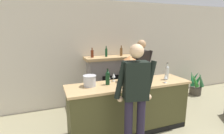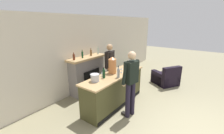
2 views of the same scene
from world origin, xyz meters
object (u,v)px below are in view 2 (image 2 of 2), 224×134
object	(u,v)px
person_customer	(131,82)
wine_glass_front_right	(132,67)
ice_bucket_steel	(95,78)
wine_glass_near_bucket	(121,69)
fireplace_stone	(87,74)
wine_bottle_burgundy_dark	(118,72)
wine_bottle_riesling_slim	(130,63)
wine_glass_front_left	(103,71)
armchair_black	(166,78)
copper_dispenser	(112,65)
potted_plant_corner	(130,68)
wine_glass_mid_counter	(102,73)
wine_bottle_merlot_tall	(104,73)
person_bartender	(110,66)

from	to	relation	value
person_customer	wine_glass_front_right	size ratio (longest dim) A/B	11.20
ice_bucket_steel	wine_glass_near_bucket	xyz separation A→B (m)	(1.02, -0.18, 0.02)
fireplace_stone	wine_bottle_burgundy_dark	distance (m)	1.70
wine_bottle_riesling_slim	wine_glass_front_left	bearing A→B (deg)	165.52
armchair_black	ice_bucket_steel	xyz separation A→B (m)	(-3.31, 0.94, 0.83)
armchair_black	copper_dispenser	xyz separation A→B (m)	(-2.50, 0.96, 0.99)
person_customer	wine_bottle_riesling_slim	world-z (taller)	person_customer
potted_plant_corner	armchair_black	bearing A→B (deg)	-98.65
wine_glass_front_left	potted_plant_corner	bearing A→B (deg)	14.89
wine_bottle_riesling_slim	wine_bottle_burgundy_dark	distance (m)	1.01
wine_glass_front_left	wine_glass_near_bucket	size ratio (longest dim) A/B	1.01
fireplace_stone	copper_dispenser	xyz separation A→B (m)	(-0.14, -1.23, 0.58)
wine_glass_front_right	wine_glass_front_left	bearing A→B (deg)	153.33
copper_dispenser	wine_bottle_riesling_slim	xyz separation A→B (m)	(0.78, -0.16, -0.10)
wine_glass_front_right	person_customer	bearing A→B (deg)	-152.71
copper_dispenser	ice_bucket_steel	bearing A→B (deg)	-178.52
potted_plant_corner	wine_bottle_riesling_slim	size ratio (longest dim) A/B	2.15
armchair_black	wine_glass_front_right	size ratio (longest dim) A/B	7.24
person_customer	wine_glass_mid_counter	size ratio (longest dim) A/B	12.38
wine_glass_front_left	wine_glass_mid_counter	bearing A→B (deg)	-158.06
wine_glass_near_bucket	person_customer	bearing A→B (deg)	-129.46
fireplace_stone	armchair_black	bearing A→B (deg)	-42.93
potted_plant_corner	wine_bottle_burgundy_dark	distance (m)	3.37
wine_bottle_riesling_slim	wine_glass_mid_counter	distance (m)	1.21
armchair_black	ice_bucket_steel	bearing A→B (deg)	164.16
ice_bucket_steel	wine_bottle_riesling_slim	bearing A→B (deg)	-5.04
armchair_black	potted_plant_corner	size ratio (longest dim) A/B	1.55
person_customer	wine_bottle_merlot_tall	xyz separation A→B (m)	(-0.18, 0.76, 0.13)
wine_bottle_merlot_tall	wine_glass_near_bucket	xyz separation A→B (m)	(0.68, -0.15, -0.02)
fireplace_stone	wine_bottle_riesling_slim	xyz separation A→B (m)	(0.64, -1.39, 0.48)
armchair_black	wine_glass_front_right	xyz separation A→B (m)	(-1.89, 0.62, 0.85)
wine_bottle_merlot_tall	wine_bottle_burgundy_dark	bearing A→B (deg)	-49.80
armchair_black	wine_glass_near_bucket	world-z (taller)	wine_glass_near_bucket
ice_bucket_steel	wine_glass_mid_counter	distance (m)	0.41
potted_plant_corner	wine_glass_front_left	world-z (taller)	wine_glass_front_left
person_customer	wine_glass_near_bucket	distance (m)	0.80
fireplace_stone	copper_dispenser	bearing A→B (deg)	-96.57
person_customer	person_bartender	world-z (taller)	person_customer
potted_plant_corner	ice_bucket_steel	size ratio (longest dim) A/B	3.15
person_bartender	copper_dispenser	bearing A→B (deg)	-137.19
potted_plant_corner	wine_glass_front_right	distance (m)	2.64
wine_bottle_burgundy_dark	wine_glass_front_left	bearing A→B (deg)	98.98
ice_bucket_steel	wine_glass_front_right	xyz separation A→B (m)	(1.42, -0.32, 0.01)
armchair_black	wine_glass_front_left	xyz separation A→B (m)	(-2.79, 1.07, 0.85)
wine_bottle_riesling_slim	wine_glass_near_bucket	size ratio (longest dim) A/B	2.13
wine_bottle_burgundy_dark	ice_bucket_steel	bearing A→B (deg)	150.45
armchair_black	copper_dispenser	distance (m)	2.85
copper_dispenser	potted_plant_corner	bearing A→B (deg)	18.49
person_customer	wine_glass_mid_counter	bearing A→B (deg)	97.59
person_customer	person_bartender	bearing A→B (deg)	57.19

